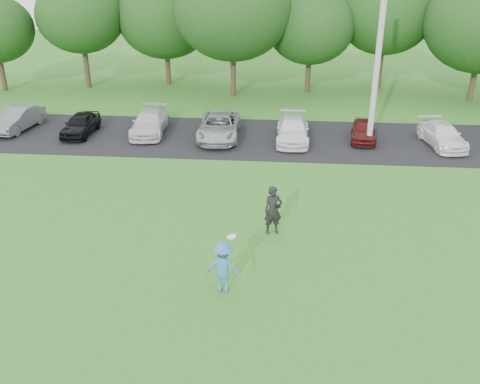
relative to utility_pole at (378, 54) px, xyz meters
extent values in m
plane|color=#2E7020|center=(-5.77, -12.18, -4.65)|extent=(100.00, 100.00, 0.00)
cube|color=black|center=(-5.77, 0.82, -4.63)|extent=(32.00, 6.50, 0.03)
cylinder|color=#AEAEA9|center=(0.00, 0.00, 0.00)|extent=(0.28, 0.28, 9.29)
imported|color=teal|center=(-5.91, -12.82, -3.83)|extent=(1.07, 0.64, 1.62)
cylinder|color=white|center=(-5.66, -12.80, -2.81)|extent=(0.27, 0.27, 0.08)
imported|color=black|center=(-4.56, -9.21, -3.76)|extent=(0.75, 0.61, 1.78)
cube|color=black|center=(-4.38, -9.39, -3.50)|extent=(0.16, 0.14, 0.10)
imported|color=slate|center=(-18.79, 1.10, -4.01)|extent=(1.78, 3.82, 1.21)
imported|color=black|center=(-15.10, 0.63, -4.05)|extent=(1.40, 3.37, 1.14)
imported|color=silver|center=(-11.47, 1.12, -4.02)|extent=(1.91, 4.18, 1.19)
imported|color=#AAACB1|center=(-7.68, 0.70, -4.00)|extent=(2.19, 4.51, 1.23)
imported|color=white|center=(-3.83, 0.55, -4.04)|extent=(1.66, 4.01, 1.16)
imported|color=#511211|center=(-0.17, 0.98, -4.09)|extent=(1.60, 3.23, 1.06)
imported|color=white|center=(3.68, 0.48, -4.07)|extent=(2.12, 3.94, 1.09)
cylinder|color=#38281C|center=(-23.77, 9.42, -3.55)|extent=(0.36, 0.36, 2.20)
cylinder|color=#38281C|center=(-18.27, 10.82, -3.30)|extent=(0.36, 0.36, 2.70)
ellipsoid|color=#214C19|center=(-18.27, 10.82, 0.28)|extent=(5.94, 5.94, 5.05)
cylinder|color=#38281C|center=(-12.77, 12.22, -3.55)|extent=(0.36, 0.36, 2.20)
ellipsoid|color=#214C19|center=(-12.77, 12.22, 0.06)|extent=(6.68, 6.68, 5.68)
cylinder|color=#38281C|center=(-7.77, 9.42, -3.30)|extent=(0.36, 0.36, 2.70)
ellipsoid|color=#214C19|center=(-7.77, 9.42, 0.84)|extent=(7.42, 7.42, 6.31)
cylinder|color=#38281C|center=(-2.77, 10.82, -3.55)|extent=(0.36, 0.36, 2.20)
ellipsoid|color=#214C19|center=(-2.77, 10.82, -0.29)|extent=(5.76, 5.76, 4.90)
cylinder|color=#38281C|center=(2.23, 12.22, -3.30)|extent=(0.36, 0.36, 2.70)
ellipsoid|color=#214C19|center=(2.23, 12.22, 0.49)|extent=(6.50, 6.50, 5.53)
cylinder|color=#38281C|center=(7.73, 9.42, -3.55)|extent=(0.36, 0.36, 2.20)
camera|label=1|loc=(-4.30, -25.86, 4.71)|focal=40.00mm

